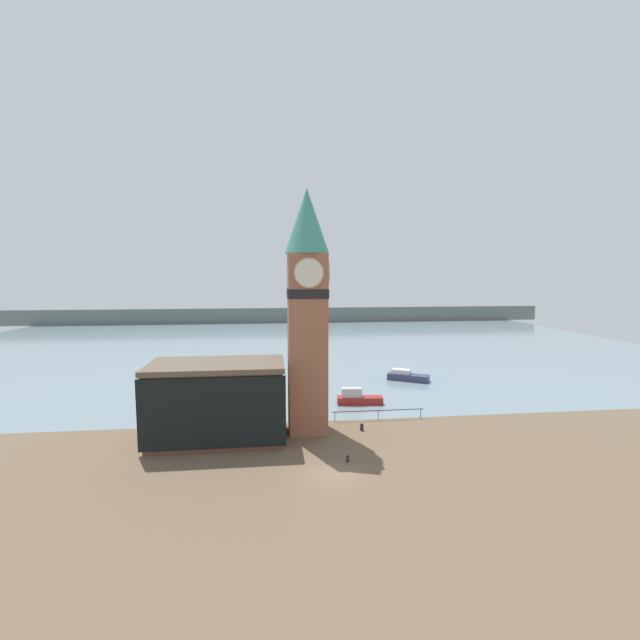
% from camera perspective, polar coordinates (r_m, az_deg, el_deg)
% --- Properties ---
extents(ground_plane, '(160.00, 160.00, 0.00)m').
position_cam_1_polar(ground_plane, '(36.21, 1.84, -20.08)').
color(ground_plane, brown).
extents(water, '(160.00, 120.00, 0.00)m').
position_cam_1_polar(water, '(106.36, -3.95, -2.64)').
color(water, gray).
rests_on(water, ground_plane).
extents(far_shoreline, '(180.00, 3.00, 5.00)m').
position_cam_1_polar(far_shoreline, '(145.75, -4.69, 0.68)').
color(far_shoreline, slate).
rests_on(far_shoreline, water).
extents(pier_railing, '(10.30, 0.08, 1.09)m').
position_cam_1_polar(pier_railing, '(48.66, 7.78, -11.98)').
color(pier_railing, '#333338').
rests_on(pier_railing, ground_plane).
extents(clock_tower, '(4.39, 4.39, 24.38)m').
position_cam_1_polar(clock_tower, '(42.72, -1.72, 2.02)').
color(clock_tower, '#935B42').
rests_on(clock_tower, ground_plane).
extents(pier_building, '(13.01, 7.27, 7.55)m').
position_cam_1_polar(pier_building, '(43.29, -13.51, -10.44)').
color(pier_building, brown).
rests_on(pier_building, ground_plane).
extents(boat_near, '(5.74, 2.14, 2.01)m').
position_cam_1_polar(boat_near, '(54.14, 5.04, -10.33)').
color(boat_near, maroon).
rests_on(boat_near, water).
extents(boat_far, '(6.28, 4.80, 1.63)m').
position_cam_1_polar(boat_far, '(66.83, 11.53, -7.36)').
color(boat_far, '#333856').
rests_on(boat_far, water).
extents(mooring_bollard_near, '(0.36, 0.36, 0.78)m').
position_cam_1_polar(mooring_bollard_near, '(45.50, 5.60, -13.95)').
color(mooring_bollard_near, black).
rests_on(mooring_bollard_near, ground_plane).
extents(mooring_bollard_far, '(0.25, 0.25, 0.58)m').
position_cam_1_polar(mooring_bollard_far, '(38.52, 3.71, -17.91)').
color(mooring_bollard_far, black).
rests_on(mooring_bollard_far, ground_plane).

